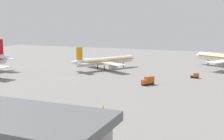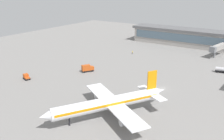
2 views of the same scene
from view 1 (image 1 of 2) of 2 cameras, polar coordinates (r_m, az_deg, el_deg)
ground at (r=136.55m, az=-8.23°, el=-1.56°), size 288.00×288.00×0.00m
airplane_at_gate at (r=158.93m, az=-1.40°, el=1.71°), size 30.71×36.62×12.44m
baggage_tug at (r=140.62m, az=15.28°, el=-1.01°), size 3.61×2.98×2.30m
catering_truck at (r=122.29m, az=6.75°, el=-1.99°), size 4.48×5.79×3.30m
ground_crew_worker at (r=87.19m, az=-1.66°, el=-7.12°), size 0.43×0.58×1.67m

